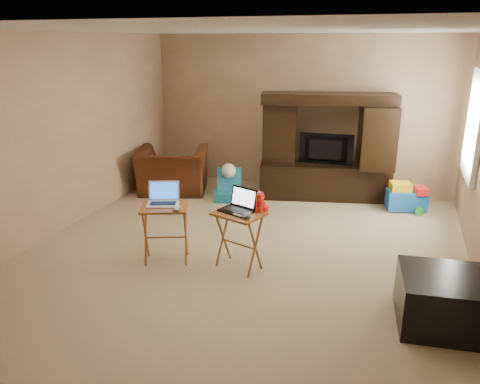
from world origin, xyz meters
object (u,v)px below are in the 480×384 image
at_px(push_toy, 407,197).
at_px(laptop_left, 163,195).
at_px(entertainment_center, 326,147).
at_px(water_bottle, 259,203).
at_px(television, 325,150).
at_px(ottoman, 442,301).
at_px(child_rocker, 226,185).
at_px(recliner, 172,171).
at_px(mouse_left, 177,208).
at_px(tray_table_right, 239,241).
at_px(plush_toy, 258,203).
at_px(tray_table_left, 166,234).
at_px(laptop_right, 236,201).
at_px(mouse_right, 247,215).

relative_size(push_toy, laptop_left, 1.65).
bearing_deg(entertainment_center, water_bottle, -109.16).
height_order(television, ottoman, television).
relative_size(entertainment_center, child_rocker, 4.03).
bearing_deg(recliner, child_rocker, 156.00).
xyz_separation_m(laptop_left, mouse_left, (0.22, -0.10, -0.09)).
height_order(television, tray_table_right, television).
xyz_separation_m(recliner, laptop_left, (1.07, -2.28, 0.42)).
height_order(television, plush_toy, television).
xyz_separation_m(entertainment_center, water_bottle, (-0.27, -2.65, -0.07)).
xyz_separation_m(entertainment_center, child_rocker, (-1.42, -0.63, -0.57)).
bearing_deg(tray_table_left, television, 43.35).
bearing_deg(water_bottle, ottoman, -15.53).
xyz_separation_m(child_rocker, mouse_left, (0.31, -2.28, 0.44)).
bearing_deg(plush_toy, television, 54.35).
bearing_deg(recliner, television, 173.43).
bearing_deg(push_toy, tray_table_left, -148.21).
distance_m(plush_toy, tray_table_left, 1.84).
relative_size(recliner, tray_table_left, 1.68).
relative_size(push_toy, laptop_right, 1.68).
distance_m(tray_table_left, laptop_right, 0.91).
bearing_deg(tray_table_right, child_rocker, 132.15).
relative_size(laptop_right, mouse_left, 2.53).
distance_m(ottoman, mouse_right, 1.98).
bearing_deg(entertainment_center, laptop_left, -128.71).
relative_size(television, mouse_right, 6.33).
relative_size(plush_toy, mouse_left, 2.77).
distance_m(mouse_right, water_bottle, 0.22).
distance_m(entertainment_center, push_toy, 1.40).
relative_size(push_toy, mouse_right, 4.32).
bearing_deg(laptop_left, mouse_right, -23.38).
bearing_deg(tray_table_right, laptop_left, -156.95).
bearing_deg(mouse_left, entertainment_center, 69.11).
bearing_deg(laptop_right, recliner, 151.20).
height_order(child_rocker, plush_toy, child_rocker).
distance_m(tray_table_right, laptop_right, 0.45).
distance_m(tray_table_left, laptop_left, 0.45).
bearing_deg(tray_table_left, laptop_right, -12.44).
xyz_separation_m(television, laptop_left, (-1.33, -2.76, -0.01)).
height_order(television, mouse_left, television).
height_order(tray_table_right, laptop_left, laptop_left).
relative_size(tray_table_left, mouse_right, 5.01).
height_order(plush_toy, laptop_left, laptop_left).
bearing_deg(water_bottle, tray_table_right, -158.20).
height_order(tray_table_left, laptop_left, laptop_left).
xyz_separation_m(recliner, mouse_right, (2.06, -2.33, 0.32)).
height_order(recliner, laptop_right, laptop_right).
bearing_deg(tray_table_left, water_bottle, -11.31).
xyz_separation_m(entertainment_center, mouse_right, (-0.34, -2.85, -0.15)).
bearing_deg(laptop_left, push_toy, 24.37).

